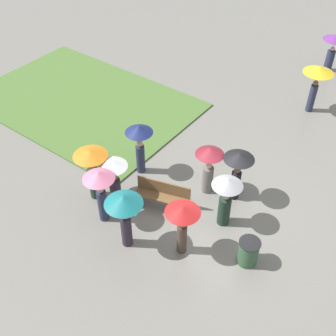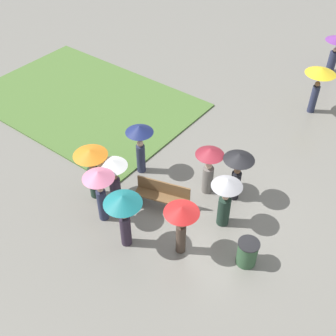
{
  "view_description": "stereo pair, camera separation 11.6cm",
  "coord_description": "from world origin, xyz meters",
  "views": [
    {
      "loc": [
        4.19,
        -8.21,
        9.87
      ],
      "look_at": [
        -1.65,
        -0.36,
        1.11
      ],
      "focal_mm": 45.0,
      "sensor_mm": 36.0,
      "label": 1
    },
    {
      "loc": [
        4.28,
        -8.14,
        9.87
      ],
      "look_at": [
        -1.65,
        -0.36,
        1.11
      ],
      "focal_mm": 45.0,
      "sensor_mm": 36.0,
      "label": 2
    }
  ],
  "objects": [
    {
      "name": "crowd_person_navy",
      "position": [
        -3.07,
        -0.03,
        1.39
      ],
      "size": [
        0.92,
        0.92,
        1.92
      ],
      "rotation": [
        0.0,
        0.0,
        3.74
      ],
      "color": "#282D47",
      "rests_on": "ground_plane"
    },
    {
      "name": "ground_plane",
      "position": [
        0.0,
        0.0,
        0.0
      ],
      "size": [
        90.0,
        90.0,
        0.0
      ],
      "primitive_type": "plane",
      "color": "slate"
    },
    {
      "name": "lone_walker_mid_plaza",
      "position": [
        0.14,
        7.03,
        1.57
      ],
      "size": [
        1.2,
        1.2,
        1.99
      ],
      "rotation": [
        0.0,
        0.0,
        2.03
      ],
      "color": "#282D47",
      "rests_on": "ground_plane"
    },
    {
      "name": "crowd_person_maroon",
      "position": [
        -0.71,
        0.52,
        1.2
      ],
      "size": [
        0.91,
        0.91,
        1.78
      ],
      "rotation": [
        0.0,
        0.0,
        2.7
      ],
      "color": "slate",
      "rests_on": "ground_plane"
    },
    {
      "name": "park_bench",
      "position": [
        -1.47,
        -0.88,
        0.47
      ],
      "size": [
        1.79,
        0.91,
        0.9
      ],
      "rotation": [
        0.0,
        0.0,
        0.3
      ],
      "color": "brown",
      "rests_on": "ground_plane"
    },
    {
      "name": "crowd_person_black",
      "position": [
        0.16,
        0.79,
        1.32
      ],
      "size": [
        0.96,
        0.96,
        1.84
      ],
      "rotation": [
        0.0,
        0.0,
        2.55
      ],
      "color": "black",
      "rests_on": "ground_plane"
    },
    {
      "name": "lone_walker_far_path",
      "position": [
        -0.5,
        10.75,
        1.29
      ],
      "size": [
        1.11,
        1.11,
        1.79
      ],
      "rotation": [
        0.0,
        0.0,
        3.66
      ],
      "color": "#282D47",
      "rests_on": "ground_plane"
    },
    {
      "name": "crowd_person_teal",
      "position": [
        -1.38,
        -2.71,
        1.48
      ],
      "size": [
        1.07,
        1.07,
        1.95
      ],
      "rotation": [
        0.0,
        0.0,
        6.15
      ],
      "color": "#2D2333",
      "rests_on": "ground_plane"
    },
    {
      "name": "crowd_person_white",
      "position": [
        -2.72,
        -1.68,
        1.2
      ],
      "size": [
        0.91,
        0.91,
        1.78
      ],
      "rotation": [
        0.0,
        0.0,
        1.65
      ],
      "color": "#2D2333",
      "rests_on": "ground_plane"
    },
    {
      "name": "trash_bin",
      "position": [
        1.73,
        -1.2,
        0.42
      ],
      "size": [
        0.61,
        0.61,
        0.83
      ],
      "color": "#335638",
      "rests_on": "ground_plane"
    },
    {
      "name": "crowd_person_pink",
      "position": [
        -2.58,
        -2.41,
        1.4
      ],
      "size": [
        0.94,
        0.94,
        1.93
      ],
      "rotation": [
        0.0,
        0.0,
        1.87
      ],
      "color": "#282D47",
      "rests_on": "ground_plane"
    },
    {
      "name": "crowd_person_red",
      "position": [
        0.03,
        -1.97,
        1.35
      ],
      "size": [
        0.97,
        0.97,
        1.81
      ],
      "rotation": [
        0.0,
        0.0,
        0.16
      ],
      "color": "#47382D",
      "rests_on": "ground_plane"
    },
    {
      "name": "crowd_person_grey",
      "position": [
        0.44,
        -0.35,
        1.21
      ],
      "size": [
        0.91,
        0.91,
        1.82
      ],
      "rotation": [
        0.0,
        0.0,
        0.04
      ],
      "color": "#1E3328",
      "rests_on": "ground_plane"
    },
    {
      "name": "crowd_person_orange",
      "position": [
        -3.47,
        -1.83,
        1.25
      ],
      "size": [
        1.07,
        1.07,
        1.89
      ],
      "rotation": [
        0.0,
        0.0,
        0.08
      ],
      "color": "#1E3328",
      "rests_on": "ground_plane"
    },
    {
      "name": "lawn_patch_near",
      "position": [
        -7.8,
        1.87,
        0.03
      ],
      "size": [
        9.12,
        6.16,
        0.06
      ],
      "color": "#4C7033",
      "rests_on": "ground_plane"
    }
  ]
}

